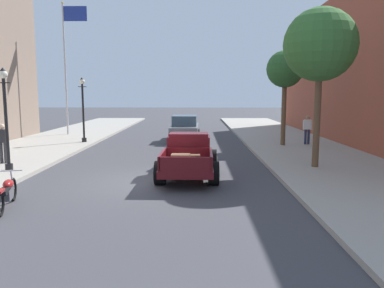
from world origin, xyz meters
TOP-DOWN VIEW (x-y plane):
  - ground_plane at (0.00, 0.00)m, footprint 140.00×140.00m
  - sidewalk_right at (7.25, 0.00)m, footprint 5.50×64.00m
  - hotrod_truck_maroon at (1.30, 1.19)m, footprint 2.27×4.98m
  - motorcycle_parked at (-3.46, -3.10)m, footprint 0.75×2.07m
  - car_background_grey at (0.85, 11.49)m, footprint 1.94×4.34m
  - pedestrian_sidewalk_left at (-6.49, 2.70)m, footprint 0.53×0.22m
  - pedestrian_sidewalk_right at (7.95, 8.77)m, footprint 0.53×0.22m
  - street_lamp_near at (-5.55, 1.25)m, footprint 0.50×0.32m
  - street_lamp_far at (-5.17, 9.72)m, footprint 0.50×0.32m
  - flagpole at (-7.39, 14.06)m, footprint 1.74×0.16m
  - street_tree_nearest at (6.33, 2.06)m, footprint 2.81×2.81m
  - street_tree_second at (6.50, 8.48)m, footprint 2.05×2.05m

SIDE VIEW (x-z plane):
  - ground_plane at x=0.00m, z-range 0.00..0.00m
  - sidewalk_right at x=7.25m, z-range 0.00..0.15m
  - motorcycle_parked at x=-3.46m, z-range -0.02..0.91m
  - hotrod_truck_maroon at x=1.30m, z-range -0.04..1.54m
  - car_background_grey at x=0.85m, z-range -0.06..1.59m
  - pedestrian_sidewalk_left at x=-6.49m, z-range 0.26..1.91m
  - pedestrian_sidewalk_right at x=7.95m, z-range 0.26..1.91m
  - street_lamp_near at x=-5.55m, z-range 0.46..4.31m
  - street_lamp_far at x=-5.17m, z-range 0.46..4.31m
  - street_tree_second at x=6.50m, z-range 1.69..6.96m
  - street_tree_nearest at x=6.33m, z-range 1.79..7.95m
  - flagpole at x=-7.39m, z-range 1.19..10.35m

